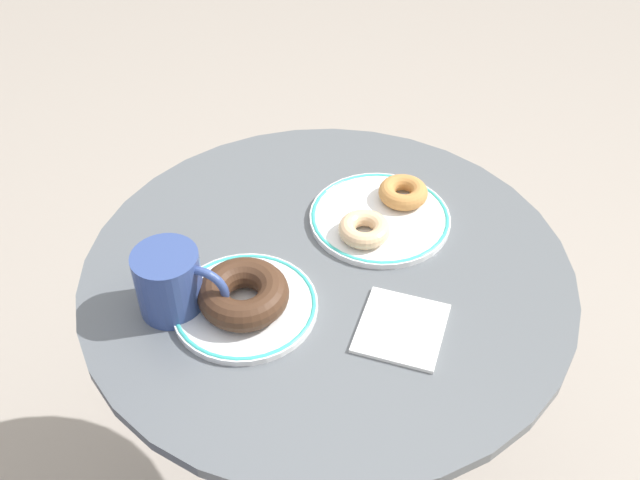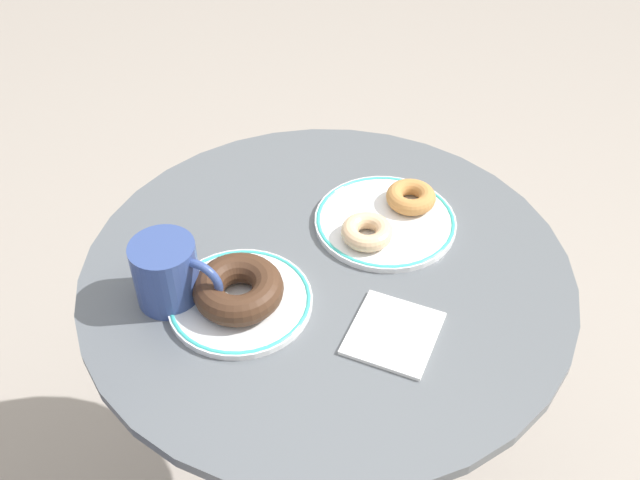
{
  "view_description": "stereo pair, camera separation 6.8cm",
  "coord_description": "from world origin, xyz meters",
  "px_view_note": "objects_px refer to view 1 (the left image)",
  "views": [
    {
      "loc": [
        -0.64,
        -0.45,
        1.51
      ],
      "look_at": [
        0.0,
        0.01,
        0.79
      ],
      "focal_mm": 41.32,
      "sensor_mm": 36.0,
      "label": 1
    },
    {
      "loc": [
        -0.6,
        -0.5,
        1.51
      ],
      "look_at": [
        0.0,
        0.01,
        0.79
      ],
      "focal_mm": 41.32,
      "sensor_mm": 36.0,
      "label": 2
    }
  ],
  "objects_px": {
    "plate_left": "(245,306)",
    "donut_old_fashioned": "(403,192)",
    "cafe_table": "(327,361)",
    "donut_chocolate": "(243,294)",
    "donut_glazed": "(364,229)",
    "coffee_mug": "(171,282)",
    "paper_napkin": "(401,328)",
    "plate_right": "(380,217)"
  },
  "relations": [
    {
      "from": "plate_right",
      "to": "paper_napkin",
      "type": "height_order",
      "value": "plate_right"
    },
    {
      "from": "coffee_mug",
      "to": "plate_left",
      "type": "bearing_deg",
      "value": -55.7
    },
    {
      "from": "plate_right",
      "to": "donut_glazed",
      "type": "xyz_separation_m",
      "value": [
        -0.06,
        -0.01,
        0.02
      ]
    },
    {
      "from": "donut_old_fashioned",
      "to": "donut_glazed",
      "type": "relative_size",
      "value": 1.0
    },
    {
      "from": "paper_napkin",
      "to": "coffee_mug",
      "type": "bearing_deg",
      "value": 118.48
    },
    {
      "from": "donut_chocolate",
      "to": "donut_glazed",
      "type": "bearing_deg",
      "value": -14.35
    },
    {
      "from": "donut_old_fashioned",
      "to": "donut_glazed",
      "type": "distance_m",
      "value": 0.11
    },
    {
      "from": "donut_old_fashioned",
      "to": "coffee_mug",
      "type": "distance_m",
      "value": 0.41
    },
    {
      "from": "plate_right",
      "to": "donut_old_fashioned",
      "type": "distance_m",
      "value": 0.06
    },
    {
      "from": "plate_left",
      "to": "donut_glazed",
      "type": "bearing_deg",
      "value": -14.93
    },
    {
      "from": "plate_left",
      "to": "donut_old_fashioned",
      "type": "bearing_deg",
      "value": -10.19
    },
    {
      "from": "plate_left",
      "to": "donut_chocolate",
      "type": "xyz_separation_m",
      "value": [
        -0.0,
        -0.0,
        0.03
      ]
    },
    {
      "from": "plate_left",
      "to": "donut_old_fashioned",
      "type": "height_order",
      "value": "donut_old_fashioned"
    },
    {
      "from": "plate_left",
      "to": "donut_glazed",
      "type": "height_order",
      "value": "donut_glazed"
    },
    {
      "from": "plate_right",
      "to": "paper_napkin",
      "type": "distance_m",
      "value": 0.23
    },
    {
      "from": "donut_glazed",
      "to": "paper_napkin",
      "type": "relative_size",
      "value": 0.65
    },
    {
      "from": "plate_left",
      "to": "paper_napkin",
      "type": "bearing_deg",
      "value": -64.11
    },
    {
      "from": "cafe_table",
      "to": "coffee_mug",
      "type": "height_order",
      "value": "coffee_mug"
    },
    {
      "from": "donut_chocolate",
      "to": "donut_old_fashioned",
      "type": "bearing_deg",
      "value": -9.83
    },
    {
      "from": "plate_left",
      "to": "donut_old_fashioned",
      "type": "xyz_separation_m",
      "value": [
        0.33,
        -0.06,
        0.02
      ]
    },
    {
      "from": "donut_chocolate",
      "to": "paper_napkin",
      "type": "bearing_deg",
      "value": -63.31
    },
    {
      "from": "plate_left",
      "to": "cafe_table",
      "type": "bearing_deg",
      "value": -18.55
    },
    {
      "from": "plate_left",
      "to": "donut_chocolate",
      "type": "relative_size",
      "value": 1.62
    },
    {
      "from": "paper_napkin",
      "to": "coffee_mug",
      "type": "distance_m",
      "value": 0.32
    },
    {
      "from": "donut_chocolate",
      "to": "coffee_mug",
      "type": "relative_size",
      "value": 0.95
    },
    {
      "from": "plate_left",
      "to": "donut_old_fashioned",
      "type": "relative_size",
      "value": 2.56
    },
    {
      "from": "donut_old_fashioned",
      "to": "paper_napkin",
      "type": "relative_size",
      "value": 0.65
    },
    {
      "from": "plate_right",
      "to": "coffee_mug",
      "type": "relative_size",
      "value": 1.69
    },
    {
      "from": "donut_old_fashioned",
      "to": "plate_right",
      "type": "bearing_deg",
      "value": 172.18
    },
    {
      "from": "plate_right",
      "to": "donut_glazed",
      "type": "relative_size",
      "value": 2.81
    },
    {
      "from": "donut_chocolate",
      "to": "coffee_mug",
      "type": "height_order",
      "value": "coffee_mug"
    },
    {
      "from": "donut_chocolate",
      "to": "coffee_mug",
      "type": "distance_m",
      "value": 0.1
    },
    {
      "from": "cafe_table",
      "to": "donut_chocolate",
      "type": "distance_m",
      "value": 0.3
    },
    {
      "from": "plate_left",
      "to": "coffee_mug",
      "type": "relative_size",
      "value": 1.54
    },
    {
      "from": "donut_chocolate",
      "to": "coffee_mug",
      "type": "xyz_separation_m",
      "value": [
        -0.05,
        0.08,
        0.02
      ]
    },
    {
      "from": "paper_napkin",
      "to": "donut_glazed",
      "type": "bearing_deg",
      "value": 49.79
    },
    {
      "from": "donut_chocolate",
      "to": "donut_old_fashioned",
      "type": "xyz_separation_m",
      "value": [
        0.33,
        -0.06,
        -0.01
      ]
    },
    {
      "from": "donut_chocolate",
      "to": "donut_glazed",
      "type": "relative_size",
      "value": 1.59
    },
    {
      "from": "plate_right",
      "to": "donut_chocolate",
      "type": "xyz_separation_m",
      "value": [
        -0.27,
        0.05,
        0.03
      ]
    },
    {
      "from": "plate_right",
      "to": "paper_napkin",
      "type": "relative_size",
      "value": 1.84
    },
    {
      "from": "paper_napkin",
      "to": "coffee_mug",
      "type": "relative_size",
      "value": 0.92
    },
    {
      "from": "plate_left",
      "to": "paper_napkin",
      "type": "height_order",
      "value": "plate_left"
    }
  ]
}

